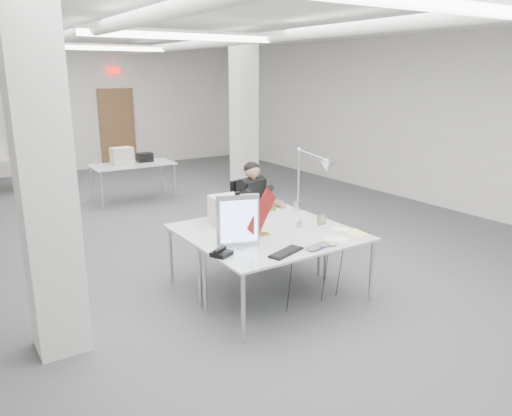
{
  "coord_description": "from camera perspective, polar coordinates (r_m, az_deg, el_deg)",
  "views": [
    {
      "loc": [
        -3.06,
        -6.53,
        2.51
      ],
      "look_at": [
        -0.12,
        -2.0,
        1.04
      ],
      "focal_mm": 35.0,
      "sensor_mm": 36.0,
      "label": 1
    }
  ],
  "objects": [
    {
      "name": "picture_frame_left",
      "position": [
        5.3,
        -3.74,
        -3.52
      ],
      "size": [
        0.14,
        0.05,
        0.1
      ],
      "primitive_type": "cube",
      "rotation": [
        -0.21,
        0.0,
        -0.11
      ],
      "color": "#A78848",
      "rests_on": "desk_main"
    },
    {
      "name": "beige_monitor",
      "position": [
        5.95,
        -3.41,
        -0.22
      ],
      "size": [
        0.39,
        0.37,
        0.34
      ],
      "primitive_type": "cube",
      "rotation": [
        0.0,
        0.0,
        -0.11
      ],
      "color": "beige",
      "rests_on": "desk_second"
    },
    {
      "name": "laptop",
      "position": [
        5.18,
        7.5,
        -4.54
      ],
      "size": [
        0.34,
        0.26,
        0.02
      ],
      "primitive_type": "imported",
      "rotation": [
        0.0,
        0.0,
        0.19
      ],
      "color": "#A2A2A6",
      "rests_on": "desk_main"
    },
    {
      "name": "paper_stack_b",
      "position": [
        5.74,
        11.35,
        -2.82
      ],
      "size": [
        0.22,
        0.28,
        0.01
      ],
      "primitive_type": "cube",
      "rotation": [
        0.0,
        0.0,
        -0.11
      ],
      "color": "#F8EF94",
      "rests_on": "desk_main"
    },
    {
      "name": "mouse",
      "position": [
        5.28,
        8.81,
        -4.1
      ],
      "size": [
        0.11,
        0.09,
        0.04
      ],
      "primitive_type": "ellipsoid",
      "rotation": [
        0.0,
        0.0,
        -0.24
      ],
      "color": "#B7B8BC",
      "rests_on": "desk_main"
    },
    {
      "name": "room_shell",
      "position": [
        7.39,
        -8.11,
        8.77
      ],
      "size": [
        10.04,
        14.04,
        3.24
      ],
      "color": "#4B4B4D",
      "rests_on": "ground"
    },
    {
      "name": "picture_frame_right",
      "position": [
        5.99,
        7.5,
        -1.32
      ],
      "size": [
        0.16,
        0.07,
        0.12
      ],
      "primitive_type": "cube",
      "rotation": [
        -0.21,
        0.0,
        0.21
      ],
      "color": "#9D6B44",
      "rests_on": "desk_main"
    },
    {
      "name": "desk_second",
      "position": [
        6.07,
        -1.11,
        -1.68
      ],
      "size": [
        1.8,
        0.9,
        0.02
      ],
      "primitive_type": "cube",
      "color": "silver",
      "rests_on": "room_shell"
    },
    {
      "name": "bankers_lamp",
      "position": [
        5.51,
        0.64,
        -1.63
      ],
      "size": [
        0.27,
        0.12,
        0.31
      ],
      "primitive_type": null,
      "rotation": [
        0.0,
        0.0,
        0.03
      ],
      "color": "#B88739",
      "rests_on": "desk_main"
    },
    {
      "name": "bg_desk_b",
      "position": [
        11.93,
        -26.66,
        5.11
      ],
      "size": [
        1.6,
        0.8,
        0.02
      ],
      "primitive_type": "cube",
      "color": "silver",
      "rests_on": "room_shell"
    },
    {
      "name": "keyboard",
      "position": [
        5.02,
        3.45,
        -5.08
      ],
      "size": [
        0.45,
        0.28,
        0.02
      ],
      "primitive_type": "cube",
      "rotation": [
        0.0,
        0.0,
        0.34
      ],
      "color": "black",
      "rests_on": "desk_main"
    },
    {
      "name": "desk_clock",
      "position": [
        5.87,
        4.95,
        -1.67
      ],
      "size": [
        0.1,
        0.07,
        0.1
      ],
      "primitive_type": "cylinder",
      "rotation": [
        1.57,
        0.0,
        0.43
      ],
      "color": "#A8A8AC",
      "rests_on": "desk_main"
    },
    {
      "name": "desk_main",
      "position": [
        5.36,
        4.0,
        -4.03
      ],
      "size": [
        1.8,
        0.9,
        0.02
      ],
      "primitive_type": "cube",
      "color": "silver",
      "rests_on": "room_shell"
    },
    {
      "name": "office_chair",
      "position": [
        6.96,
        -0.65,
        -0.82
      ],
      "size": [
        0.7,
        0.7,
        1.16
      ],
      "primitive_type": null,
      "rotation": [
        0.0,
        0.0,
        0.27
      ],
      "color": "black",
      "rests_on": "room_shell"
    },
    {
      "name": "bg_desk_a",
      "position": [
        10.23,
        -13.94,
        4.85
      ],
      "size": [
        1.6,
        0.8,
        0.02
      ],
      "primitive_type": "cube",
      "color": "silver",
      "rests_on": "room_shell"
    },
    {
      "name": "paper_stack_c",
      "position": [
        5.85,
        9.72,
        -2.4
      ],
      "size": [
        0.23,
        0.2,
        0.01
      ],
      "primitive_type": "cube",
      "rotation": [
        0.0,
        0.0,
        -0.38
      ],
      "color": "white",
      "rests_on": "desk_main"
    },
    {
      "name": "paper_stack_a",
      "position": [
        5.5,
        9.15,
        -3.52
      ],
      "size": [
        0.31,
        0.32,
        0.01
      ],
      "primitive_type": "cube",
      "rotation": [
        0.0,
        0.0,
        0.63
      ],
      "color": "white",
      "rests_on": "desk_main"
    },
    {
      "name": "architect_lamp",
      "position": [
        6.3,
        6.26,
        2.91
      ],
      "size": [
        0.31,
        0.67,
        0.84
      ],
      "primitive_type": null,
      "rotation": [
        0.0,
        0.0,
        0.13
      ],
      "color": "silver",
      "rests_on": "desk_second"
    },
    {
      "name": "monitor",
      "position": [
        5.13,
        -2.1,
        -1.49
      ],
      "size": [
        0.44,
        0.19,
        0.55
      ],
      "primitive_type": "cube",
      "rotation": [
        0.0,
        0.0,
        -0.34
      ],
      "color": "#B4B4B9",
      "rests_on": "desk_main"
    },
    {
      "name": "pennant",
      "position": [
        5.23,
        0.67,
        -0.53
      ],
      "size": [
        0.46,
        0.15,
        0.51
      ],
      "primitive_type": "cube",
      "rotation": [
        0.0,
        -0.87,
        0.3
      ],
      "color": "maroon",
      "rests_on": "monitor"
    },
    {
      "name": "seated_person",
      "position": [
        6.84,
        -0.43,
        1.65
      ],
      "size": [
        0.68,
        0.77,
        0.98
      ],
      "primitive_type": null,
      "rotation": [
        0.0,
        0.0,
        0.27
      ],
      "color": "black",
      "rests_on": "office_chair"
    },
    {
      "name": "desk_phone",
      "position": [
        4.96,
        -3.96,
        -5.22
      ],
      "size": [
        0.24,
        0.23,
        0.05
      ],
      "primitive_type": "cube",
      "rotation": [
        0.0,
        0.0,
        0.44
      ],
      "color": "black",
      "rests_on": "desk_main"
    }
  ]
}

